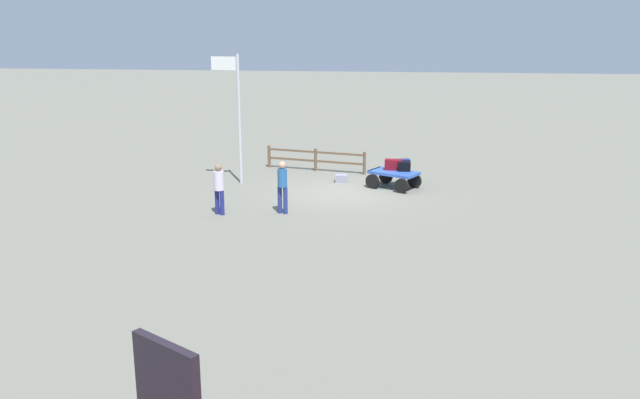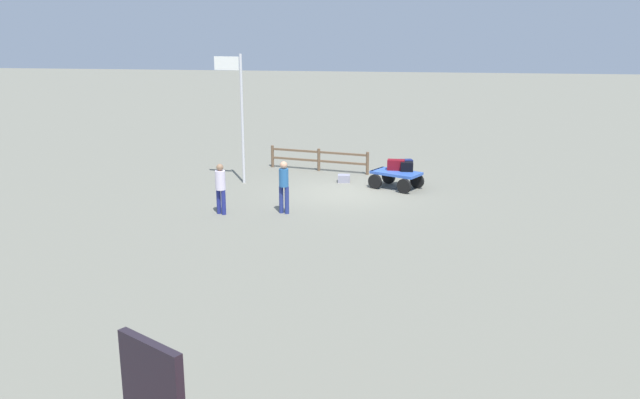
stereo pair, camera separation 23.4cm
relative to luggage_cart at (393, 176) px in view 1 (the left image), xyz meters
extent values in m
plane|color=slate|center=(1.79, 0.94, -0.44)|extent=(120.00, 120.00, 0.00)
cube|color=#3056B4|center=(-0.02, 0.01, 0.14)|extent=(1.97, 1.65, 0.10)
cube|color=#3056B4|center=(0.70, -0.38, 0.14)|extent=(0.49, 0.83, 0.10)
cylinder|color=black|center=(0.75, 0.15, -0.18)|extent=(0.52, 0.36, 0.53)
cylinder|color=black|center=(0.29, -0.71, -0.18)|extent=(0.52, 0.36, 0.53)
cylinder|color=black|center=(-0.32, 0.73, -0.18)|extent=(0.52, 0.36, 0.53)
cylinder|color=black|center=(-0.78, -0.14, -0.18)|extent=(0.52, 0.36, 0.53)
cube|color=black|center=(-0.39, -0.14, 0.36)|extent=(0.47, 0.41, 0.34)
cube|color=maroon|center=(0.01, -0.28, 0.38)|extent=(0.64, 0.38, 0.38)
cube|color=navy|center=(-0.27, -0.42, 0.37)|extent=(0.70, 0.47, 0.37)
cube|color=gray|center=(1.98, -0.71, -0.30)|extent=(0.49, 0.43, 0.29)
cylinder|color=navy|center=(3.34, 3.86, 0.00)|extent=(0.14, 0.14, 0.88)
cylinder|color=navy|center=(3.53, 3.80, 0.00)|extent=(0.14, 0.14, 0.88)
cylinder|color=#28609E|center=(3.44, 3.83, 0.73)|extent=(0.37, 0.37, 0.58)
sphere|color=tan|center=(3.44, 3.83, 1.14)|extent=(0.24, 0.24, 0.24)
cylinder|color=navy|center=(5.31, 4.24, -0.04)|extent=(0.14, 0.14, 0.80)
cylinder|color=navy|center=(5.49, 4.16, -0.04)|extent=(0.14, 0.14, 0.80)
cylinder|color=silver|center=(5.40, 4.20, 0.67)|extent=(0.42, 0.42, 0.61)
sphere|color=#8D6A4E|center=(5.40, 4.20, 1.08)|extent=(0.22, 0.22, 0.22)
cylinder|color=silver|center=(5.73, -0.05, 1.97)|extent=(0.10, 0.10, 4.82)
cube|color=white|center=(6.26, -0.05, 4.03)|extent=(0.95, 0.16, 0.49)
cylinder|color=brown|center=(1.19, -2.13, 0.02)|extent=(0.12, 0.12, 0.92)
cylinder|color=brown|center=(3.22, -2.57, 0.02)|extent=(0.12, 0.12, 0.92)
cylinder|color=brown|center=(5.25, -3.02, 0.02)|extent=(0.12, 0.12, 0.92)
cube|color=brown|center=(3.22, -2.57, 0.34)|extent=(4.08, 0.97, 0.08)
cube|color=brown|center=(3.22, -2.57, -0.03)|extent=(4.08, 0.97, 0.08)
camera|label=1|loc=(-0.30, 24.09, 5.50)|focal=37.55mm
camera|label=2|loc=(-0.53, 24.06, 5.50)|focal=37.55mm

